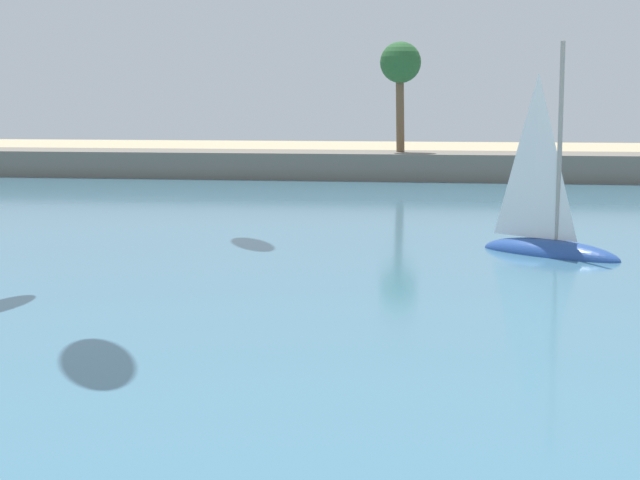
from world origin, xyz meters
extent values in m
cube|color=teal|center=(0.00, 55.26, 0.03)|extent=(220.00, 96.31, 0.06)
cube|color=slate|center=(0.00, 63.42, 0.90)|extent=(99.34, 6.00, 1.80)
cylinder|color=brown|center=(-3.39, 63.93, 4.76)|extent=(0.69, 0.87, 5.94)
sphere|color=#285B2D|center=(-3.39, 63.93, 7.71)|extent=(2.73, 2.73, 2.73)
ellipsoid|color=#234793|center=(4.42, 29.81, 0.06)|extent=(5.09, 4.29, 1.03)
cylinder|color=gray|center=(4.62, 29.65, 3.80)|extent=(0.15, 0.15, 6.46)
pyramid|color=white|center=(3.91, 30.17, 3.32)|extent=(1.97, 1.49, 5.49)
camera|label=1|loc=(2.19, -4.55, 5.06)|focal=57.40mm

